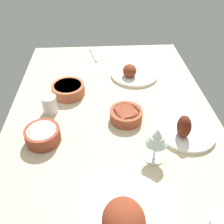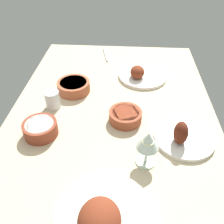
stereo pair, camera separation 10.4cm
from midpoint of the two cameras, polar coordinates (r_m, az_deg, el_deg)
dining_table at (r=106.11cm, az=2.79°, el=-1.78°), size 140.00×90.00×4.00cm
plate_center_main at (r=72.47cm, az=2.31°, el=-23.95°), size 29.29×29.29×10.11cm
plate_far_side at (r=130.38cm, az=9.14°, el=8.54°), size 25.19×25.19×7.70cm
plate_near_viewer at (r=97.71cm, az=19.32°, el=-5.56°), size 22.99×22.99×10.51cm
bowl_cream at (r=96.99cm, az=-13.58°, el=-3.89°), size 13.31×13.31×5.60cm
bowl_potatoes at (r=118.59cm, az=-6.53°, el=5.96°), size 15.66×15.66×5.21cm
bowl_sauce at (r=101.28cm, az=6.08°, el=-0.99°), size 13.71×13.71×4.62cm
wine_glass at (r=81.46cm, az=12.09°, el=-7.10°), size 7.60×7.60×14.00cm
water_tumbler at (r=109.11cm, az=-11.18°, el=2.78°), size 6.51×6.51×7.97cm
fork_loose at (r=153.16cm, az=0.38°, el=13.39°), size 18.37×4.84×0.80cm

